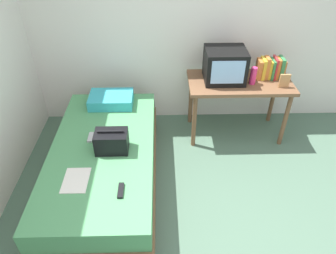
# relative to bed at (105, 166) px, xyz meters

# --- Properties ---
(ground_plane) EXTENTS (8.00, 8.00, 0.00)m
(ground_plane) POSITION_rel_bed_xyz_m (1.00, -0.72, -0.25)
(ground_plane) COLOR #4C6B56
(wall_back) EXTENTS (5.20, 0.10, 2.60)m
(wall_back) POSITION_rel_bed_xyz_m (1.00, 1.28, 1.05)
(wall_back) COLOR silver
(wall_back) RESTS_ON ground
(bed) EXTENTS (1.00, 2.00, 0.50)m
(bed) POSITION_rel_bed_xyz_m (0.00, 0.00, 0.00)
(bed) COLOR brown
(bed) RESTS_ON ground
(desk) EXTENTS (1.16, 0.60, 0.73)m
(desk) POSITION_rel_bed_xyz_m (1.46, 0.84, 0.39)
(desk) COLOR brown
(desk) RESTS_ON ground
(tv) EXTENTS (0.44, 0.39, 0.36)m
(tv) POSITION_rel_bed_xyz_m (1.27, 0.87, 0.66)
(tv) COLOR black
(tv) RESTS_ON desk
(water_bottle) EXTENTS (0.07, 0.07, 0.19)m
(water_bottle) POSITION_rel_bed_xyz_m (1.58, 0.78, 0.58)
(water_bottle) COLOR #E53372
(water_bottle) RESTS_ON desk
(book_row) EXTENTS (0.31, 0.17, 0.25)m
(book_row) POSITION_rel_bed_xyz_m (1.81, 0.91, 0.60)
(book_row) COLOR #CC7233
(book_row) RESTS_ON desk
(picture_frame) EXTENTS (0.11, 0.02, 0.15)m
(picture_frame) POSITION_rel_bed_xyz_m (1.90, 0.69, 0.56)
(picture_frame) COLOR #B27F4C
(picture_frame) RESTS_ON desk
(pillow) EXTENTS (0.48, 0.34, 0.12)m
(pillow) POSITION_rel_bed_xyz_m (0.01, 0.75, 0.31)
(pillow) COLOR #33A8B7
(pillow) RESTS_ON bed
(handbag) EXTENTS (0.30, 0.20, 0.23)m
(handbag) POSITION_rel_bed_xyz_m (0.11, -0.04, 0.35)
(handbag) COLOR black
(handbag) RESTS_ON bed
(magazine) EXTENTS (0.21, 0.29, 0.01)m
(magazine) POSITION_rel_bed_xyz_m (-0.15, -0.43, 0.26)
(magazine) COLOR white
(magazine) RESTS_ON bed
(remote_dark) EXTENTS (0.04, 0.16, 0.02)m
(remote_dark) POSITION_rel_bed_xyz_m (0.23, -0.56, 0.26)
(remote_dark) COLOR black
(remote_dark) RESTS_ON bed
(remote_silver) EXTENTS (0.04, 0.14, 0.02)m
(remote_silver) POSITION_rel_bed_xyz_m (-0.13, 0.13, 0.26)
(remote_silver) COLOR #B7B7BC
(remote_silver) RESTS_ON bed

